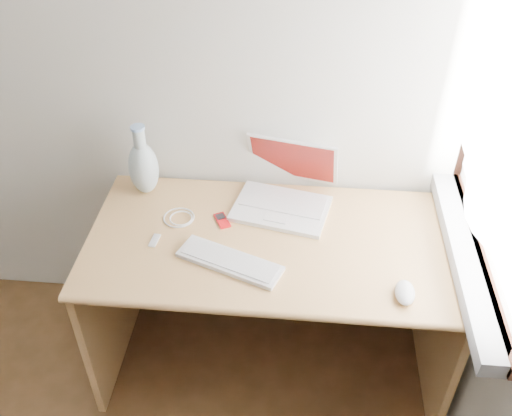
# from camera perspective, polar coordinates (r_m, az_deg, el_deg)

# --- Properties ---
(back_wall) EXTENTS (3.50, 0.04, 2.60)m
(back_wall) POSITION_cam_1_polar(r_m,az_deg,el_deg) (2.40, -23.08, 14.75)
(back_wall) COLOR silver
(back_wall) RESTS_ON floor
(window) EXTENTS (0.11, 0.99, 1.10)m
(window) POSITION_cam_1_polar(r_m,az_deg,el_deg) (1.85, 24.20, 6.56)
(window) COLOR white
(window) RESTS_ON right_wall
(desk) EXTENTS (1.39, 0.70, 0.74)m
(desk) POSITION_cam_1_polar(r_m,az_deg,el_deg) (2.34, 1.75, -5.66)
(desk) COLOR tan
(desk) RESTS_ON floor
(laptop) EXTENTS (0.41, 0.37, 0.25)m
(laptop) POSITION_cam_1_polar(r_m,az_deg,el_deg) (2.27, 2.62, 1.65)
(laptop) COLOR white
(laptop) RESTS_ON desk
(external_keyboard) EXTENTS (0.40, 0.25, 0.02)m
(external_keyboard) POSITION_cam_1_polar(r_m,az_deg,el_deg) (2.04, -2.65, -5.35)
(external_keyboard) COLOR white
(external_keyboard) RESTS_ON desk
(mouse) EXTENTS (0.07, 0.12, 0.04)m
(mouse) POSITION_cam_1_polar(r_m,az_deg,el_deg) (1.98, 14.67, -8.18)
(mouse) COLOR white
(mouse) RESTS_ON desk
(ipod) EXTENTS (0.08, 0.10, 0.01)m
(ipod) POSITION_cam_1_polar(r_m,az_deg,el_deg) (2.22, -3.40, -1.24)
(ipod) COLOR red
(ipod) RESTS_ON desk
(cable_coil) EXTENTS (0.16, 0.16, 0.01)m
(cable_coil) POSITION_cam_1_polar(r_m,az_deg,el_deg) (2.25, -7.71, -0.95)
(cable_coil) COLOR white
(cable_coil) RESTS_ON desk
(remote) EXTENTS (0.03, 0.07, 0.01)m
(remote) POSITION_cam_1_polar(r_m,az_deg,el_deg) (2.16, -10.11, -3.21)
(remote) COLOR white
(remote) RESTS_ON desk
(vase) EXTENTS (0.12, 0.12, 0.31)m
(vase) POSITION_cam_1_polar(r_m,az_deg,el_deg) (2.34, -11.20, 4.12)
(vase) COLOR silver
(vase) RESTS_ON desk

